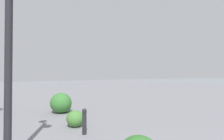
% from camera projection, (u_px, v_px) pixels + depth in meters
% --- Properties ---
extents(lamppost, '(0.98, 0.28, 3.82)m').
position_uv_depth(lamppost, '(9.00, 29.00, 3.56)').
color(lamppost, '#232328').
rests_on(lamppost, ground).
extents(bollard_mid, '(0.13, 0.13, 0.73)m').
position_uv_depth(bollard_mid, '(84.00, 121.00, 5.18)').
color(bollard_mid, '#232328').
rests_on(bollard_mid, ground).
extents(shrub_low, '(0.73, 0.65, 0.62)m').
position_uv_depth(shrub_low, '(64.00, 105.00, 8.05)').
color(shrub_low, '#2D6628').
rests_on(shrub_low, ground).
extents(shrub_round, '(1.01, 0.91, 0.86)m').
position_uv_depth(shrub_round, '(61.00, 103.00, 8.01)').
color(shrub_round, '#387533').
rests_on(shrub_round, ground).
extents(shrub_tall, '(0.61, 0.55, 0.52)m').
position_uv_depth(shrub_tall, '(75.00, 119.00, 5.93)').
color(shrub_tall, '#477F38').
rests_on(shrub_tall, ground).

